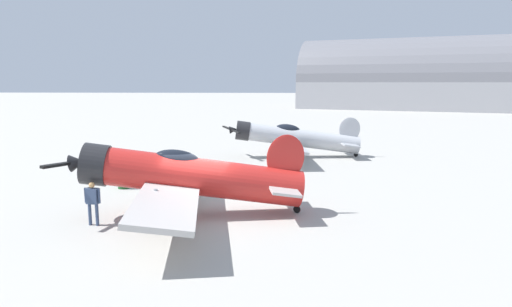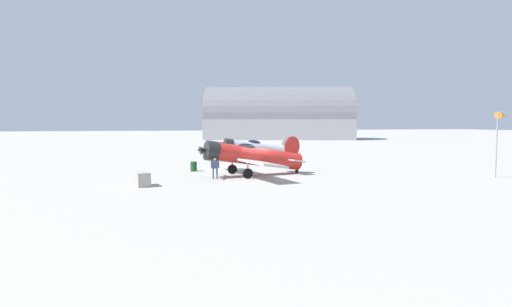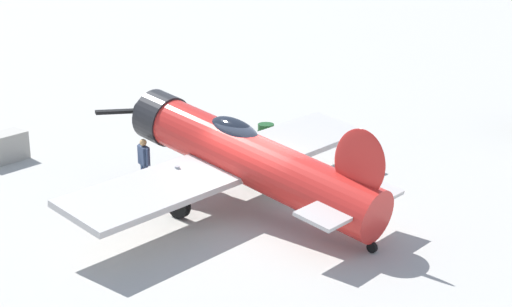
# 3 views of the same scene
# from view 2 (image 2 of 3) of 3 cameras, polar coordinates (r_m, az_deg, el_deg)

# --- Properties ---
(ground_plane) EXTENTS (400.00, 400.00, 0.00)m
(ground_plane) POSITION_cam_2_polar(r_m,az_deg,el_deg) (34.59, -0.00, -2.97)
(ground_plane) COLOR #A8A59E
(airplane_foreground) EXTENTS (11.13, 9.35, 3.27)m
(airplane_foreground) POSITION_cam_2_polar(r_m,az_deg,el_deg) (34.23, -0.75, -0.37)
(airplane_foreground) COLOR red
(airplane_foreground) RESTS_ON ground_plane
(airplane_mid_apron) EXTENTS (10.30, 9.87, 2.87)m
(airplane_mid_apron) POSITION_cam_2_polar(r_m,az_deg,el_deg) (48.86, 0.12, 0.76)
(airplane_mid_apron) COLOR #B7BABF
(airplane_mid_apron) RESTS_ON ground_plane
(ground_crew_mechanic) EXTENTS (0.29, 0.63, 1.63)m
(ground_crew_mechanic) POSITION_cam_2_polar(r_m,az_deg,el_deg) (32.33, -5.59, -1.74)
(ground_crew_mechanic) COLOR #384766
(ground_crew_mechanic) RESTS_ON ground_plane
(equipment_crate) EXTENTS (1.69, 1.12, 0.96)m
(equipment_crate) POSITION_cam_2_polar(r_m,az_deg,el_deg) (29.69, -15.21, -3.38)
(equipment_crate) COLOR #9E998E
(equipment_crate) RESTS_ON ground_plane
(fuel_drum) EXTENTS (0.62, 0.62, 0.86)m
(fuel_drum) POSITION_cam_2_polar(r_m,az_deg,el_deg) (37.82, -8.48, -1.75)
(fuel_drum) COLOR #19471E
(fuel_drum) RESTS_ON ground_plane
(windsock_mast) EXTENTS (1.58, 2.27, 5.18)m
(windsock_mast) POSITION_cam_2_polar(r_m,az_deg,el_deg) (39.04, 30.43, 4.25)
(windsock_mast) COLOR gray
(windsock_mast) RESTS_ON ground_plane
(distant_hangar) EXTENTS (28.15, 41.42, 17.23)m
(distant_hangar) POSITION_cam_2_polar(r_m,az_deg,el_deg) (111.88, 3.08, 4.33)
(distant_hangar) COLOR #939399
(distant_hangar) RESTS_ON ground_plane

